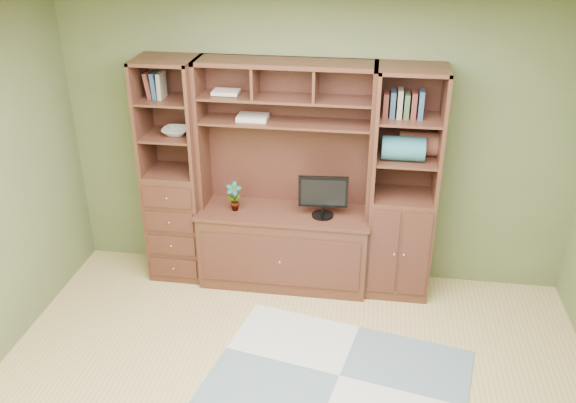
% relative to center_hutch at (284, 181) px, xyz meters
% --- Properties ---
extents(room, '(4.60, 4.10, 2.64)m').
position_rel_center_hutch_xyz_m(room, '(0.25, -1.73, 0.28)').
color(room, tan).
rests_on(room, ground).
extents(center_hutch, '(1.54, 0.53, 2.05)m').
position_rel_center_hutch_xyz_m(center_hutch, '(0.00, 0.00, 0.00)').
color(center_hutch, '#4B271A').
rests_on(center_hutch, ground).
extents(left_tower, '(0.50, 0.45, 2.05)m').
position_rel_center_hutch_xyz_m(left_tower, '(-1.00, 0.04, 0.00)').
color(left_tower, '#4B271A').
rests_on(left_tower, ground).
extents(right_tower, '(0.55, 0.45, 2.05)m').
position_rel_center_hutch_xyz_m(right_tower, '(1.02, 0.04, 0.00)').
color(right_tower, '#4B271A').
rests_on(right_tower, ground).
extents(rug, '(2.07, 1.59, 0.01)m').
position_rel_center_hutch_xyz_m(rug, '(0.61, -1.21, -1.02)').
color(rug, '#A1A7A6').
rests_on(rug, ground).
extents(monitor, '(0.44, 0.22, 0.52)m').
position_rel_center_hutch_xyz_m(monitor, '(0.35, -0.03, -0.03)').
color(monitor, black).
rests_on(monitor, center_hutch).
extents(orchid, '(0.14, 0.09, 0.27)m').
position_rel_center_hutch_xyz_m(orchid, '(-0.44, -0.03, -0.16)').
color(orchid, '#A45437').
rests_on(orchid, center_hutch).
extents(magazines, '(0.26, 0.19, 0.04)m').
position_rel_center_hutch_xyz_m(magazines, '(-0.28, 0.09, 0.54)').
color(magazines, beige).
rests_on(magazines, center_hutch).
extents(bowl, '(0.23, 0.23, 0.06)m').
position_rel_center_hutch_xyz_m(bowl, '(-0.95, 0.04, 0.39)').
color(bowl, beige).
rests_on(bowl, left_tower).
extents(blanket_teal, '(0.35, 0.20, 0.20)m').
position_rel_center_hutch_xyz_m(blanket_teal, '(0.99, -0.01, 0.37)').
color(blanket_teal, '#2B6873').
rests_on(blanket_teal, right_tower).
extents(blanket_red, '(0.36, 0.20, 0.20)m').
position_rel_center_hutch_xyz_m(blanket_red, '(1.14, 0.12, 0.37)').
color(blanket_red, brown).
rests_on(blanket_red, right_tower).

